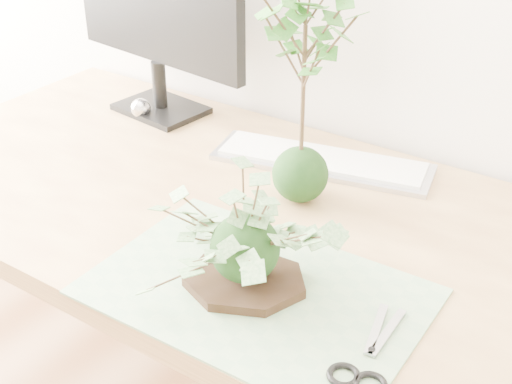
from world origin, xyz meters
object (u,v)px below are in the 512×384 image
desk (274,259)px  ivy_kokedama (245,220)px  maple_kokedama (305,41)px  monitor (156,3)px  keyboard (322,161)px

desk → ivy_kokedama: bearing=-69.6°
desk → ivy_kokedama: size_ratio=4.45×
maple_kokedama → monitor: monitor is taller
maple_kokedama → keyboard: bearing=103.5°
keyboard → ivy_kokedama: bearing=-88.7°
monitor → keyboard: bearing=3.2°
desk → ivy_kokedama: ivy_kokedama is taller
maple_kokedama → keyboard: size_ratio=0.94×
desk → keyboard: keyboard is taller
maple_kokedama → keyboard: 0.32m
ivy_kokedama → keyboard: (-0.10, 0.40, -0.11)m
desk → maple_kokedama: (0.00, 0.08, 0.38)m
ivy_kokedama → monitor: size_ratio=0.75×
keyboard → monitor: (-0.43, 0.03, 0.24)m
keyboard → desk: bearing=-94.6°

